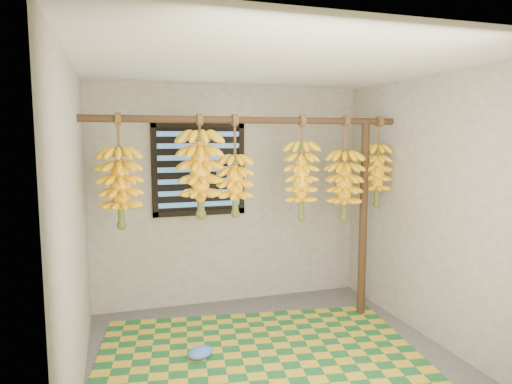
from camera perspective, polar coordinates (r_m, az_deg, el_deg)
name	(u,v)px	position (r m, az deg, el deg)	size (l,w,h in m)	color
floor	(276,362)	(4.03, 2.50, -20.46)	(3.00, 3.00, 0.01)	#494949
ceiling	(278,63)	(3.62, 2.71, 15.76)	(3.00, 3.00, 0.01)	silver
wall_back	(230,195)	(5.06, -3.24, -0.44)	(3.00, 0.01, 2.40)	gray
wall_left	(74,230)	(3.43, -21.80, -4.46)	(0.01, 3.00, 2.40)	gray
wall_right	(435,210)	(4.38, 21.45, -2.07)	(0.01, 3.00, 2.40)	gray
window	(199,169)	(4.93, -7.13, 2.83)	(1.00, 0.04, 1.00)	black
hanging_pole	(251,120)	(4.25, -0.61, 8.98)	(0.06, 0.06, 3.00)	#472B1A
support_post	(363,220)	(4.81, 13.26, -3.42)	(0.08, 0.08, 2.00)	#472B1A
woven_mat	(263,365)	(3.97, 0.84, -20.76)	(2.71, 2.17, 0.01)	#1B5C2B
plastic_bag	(200,353)	(4.06, -7.01, -19.30)	(0.23, 0.17, 0.09)	#3C73E1
banana_bunch_a	(120,187)	(4.08, -16.60, 0.55)	(0.36, 0.36, 0.98)	brown
banana_bunch_b	(200,174)	(4.14, -6.98, 2.26)	(0.38, 0.38, 0.92)	brown
banana_bunch_c	(235,185)	(4.22, -2.63, 0.89)	(0.32, 0.32, 0.93)	brown
banana_bunch_d	(301,180)	(4.44, 5.69, 1.46)	(0.33, 0.33, 1.00)	brown
banana_bunch_e	(344,185)	(4.64, 10.99, 0.82)	(0.35, 0.35, 1.04)	brown
banana_bunch_f	(377,175)	(4.83, 14.94, 2.10)	(0.27, 0.27, 0.91)	brown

